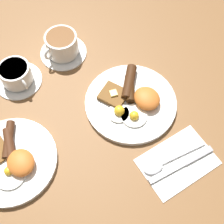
% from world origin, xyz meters
% --- Properties ---
extents(ground_plane, '(3.00, 3.00, 0.00)m').
position_xyz_m(ground_plane, '(0.00, 0.00, 0.00)').
color(ground_plane, brown).
extents(breakfast_plate_near, '(0.26, 0.26, 0.05)m').
position_xyz_m(breakfast_plate_near, '(0.00, -0.00, 0.01)').
color(breakfast_plate_near, white).
rests_on(breakfast_plate_near, ground_plane).
extents(breakfast_plate_far, '(0.24, 0.24, 0.05)m').
position_xyz_m(breakfast_plate_far, '(0.03, 0.36, 0.01)').
color(breakfast_plate_far, white).
rests_on(breakfast_plate_far, ground_plane).
extents(teacup_near, '(0.15, 0.15, 0.08)m').
position_xyz_m(teacup_near, '(0.27, 0.07, 0.03)').
color(teacup_near, white).
rests_on(teacup_near, ground_plane).
extents(teacup_far, '(0.14, 0.14, 0.06)m').
position_xyz_m(teacup_far, '(0.25, 0.23, 0.03)').
color(teacup_far, white).
rests_on(teacup_far, ground_plane).
extents(napkin, '(0.14, 0.20, 0.01)m').
position_xyz_m(napkin, '(-0.21, -0.00, 0.00)').
color(napkin, white).
rests_on(napkin, ground_plane).
extents(knife, '(0.04, 0.19, 0.01)m').
position_xyz_m(knife, '(-0.22, -0.01, 0.01)').
color(knife, silver).
rests_on(knife, napkin).
extents(spoon, '(0.05, 0.18, 0.01)m').
position_xyz_m(spoon, '(-0.19, 0.05, 0.01)').
color(spoon, silver).
rests_on(spoon, napkin).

